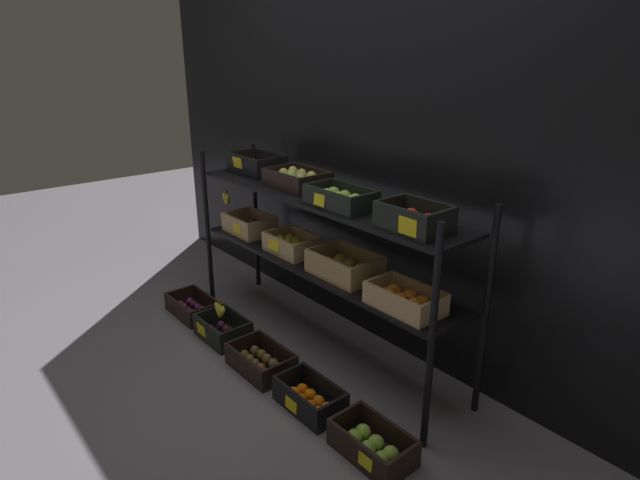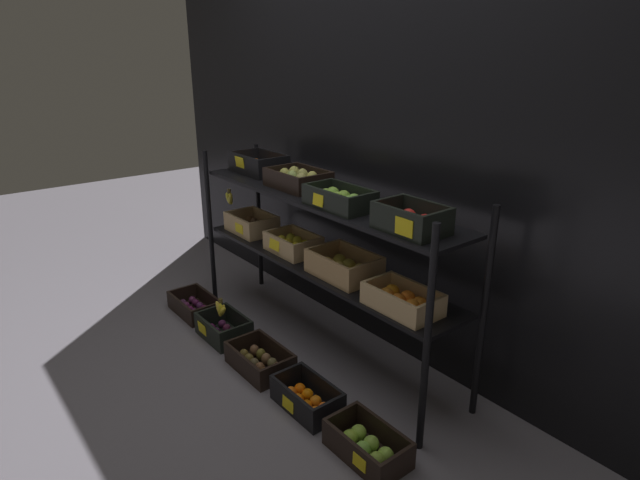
% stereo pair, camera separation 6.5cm
% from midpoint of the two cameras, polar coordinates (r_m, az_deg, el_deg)
% --- Properties ---
extents(ground_plane, '(10.00, 10.00, 0.00)m').
position_cam_midpoint_polar(ground_plane, '(3.19, 0.60, -11.19)').
color(ground_plane, slate).
extents(storefront_wall, '(4.28, 0.12, 2.09)m').
position_cam_midpoint_polar(storefront_wall, '(3.05, 6.44, 8.38)').
color(storefront_wall, black).
rests_on(storefront_wall, ground_plane).
extents(display_rack, '(1.99, 0.41, 1.04)m').
position_cam_midpoint_polar(display_rack, '(2.88, 0.43, 1.23)').
color(display_rack, black).
rests_on(display_rack, ground_plane).
extents(crate_ground_plum, '(0.37, 0.22, 0.12)m').
position_cam_midpoint_polar(crate_ground_plum, '(3.61, -12.84, -7.02)').
color(crate_ground_plum, black).
rests_on(crate_ground_plum, ground_plane).
extents(crate_ground_left_plum, '(0.33, 0.23, 0.14)m').
position_cam_midpoint_polar(crate_ground_left_plum, '(3.28, -9.78, -9.52)').
color(crate_ground_left_plum, black).
rests_on(crate_ground_left_plum, ground_plane).
extents(crate_ground_kiwi, '(0.37, 0.24, 0.13)m').
position_cam_midpoint_polar(crate_ground_kiwi, '(2.97, -5.84, -12.89)').
color(crate_ground_kiwi, black).
rests_on(crate_ground_kiwi, ground_plane).
extents(crate_ground_tangerine, '(0.35, 0.21, 0.13)m').
position_cam_midpoint_polar(crate_ground_tangerine, '(2.68, -0.68, -16.80)').
color(crate_ground_tangerine, black).
rests_on(crate_ground_tangerine, ground_plane).
extents(crate_ground_apple_green, '(0.36, 0.21, 0.13)m').
position_cam_midpoint_polar(crate_ground_apple_green, '(2.44, 5.94, -21.27)').
color(crate_ground_apple_green, black).
rests_on(crate_ground_apple_green, ground_plane).
extents(banana_bunch_loose, '(0.14, 0.04, 0.12)m').
position_cam_midpoint_polar(banana_bunch_loose, '(3.23, -10.11, -7.37)').
color(banana_bunch_loose, brown).
rests_on(banana_bunch_loose, crate_ground_left_plum).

